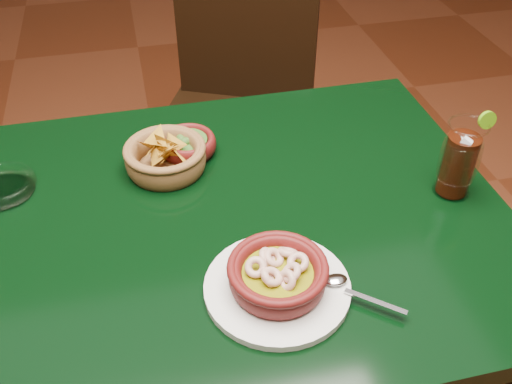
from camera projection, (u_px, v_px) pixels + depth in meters
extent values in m
cube|color=black|center=(178.00, 231.00, 1.03)|extent=(1.20, 0.80, 0.04)
cylinder|color=black|center=(364.00, 216.00, 1.61)|extent=(0.06, 0.06, 0.71)
cube|color=black|center=(232.00, 135.00, 1.70)|extent=(0.60, 0.60, 0.04)
cylinder|color=black|center=(159.00, 228.00, 1.74)|extent=(0.04, 0.04, 0.48)
cylinder|color=black|center=(283.00, 246.00, 1.68)|extent=(0.04, 0.04, 0.48)
cylinder|color=black|center=(194.00, 155.00, 2.03)|extent=(0.04, 0.04, 0.48)
cylinder|color=black|center=(301.00, 168.00, 1.97)|extent=(0.04, 0.04, 0.48)
cube|color=black|center=(246.00, 25.00, 1.69)|extent=(0.40, 0.21, 0.47)
cylinder|color=silver|center=(277.00, 287.00, 0.89)|extent=(0.23, 0.23, 0.01)
cylinder|color=#4C0E0E|center=(277.00, 283.00, 0.88)|extent=(0.14, 0.14, 0.01)
torus|color=#4C0E0E|center=(278.00, 276.00, 0.87)|extent=(0.17, 0.17, 0.04)
torus|color=#4C0E0E|center=(278.00, 267.00, 0.86)|extent=(0.16, 0.16, 0.01)
cylinder|color=#6B6A08|center=(278.00, 273.00, 0.87)|extent=(0.12, 0.12, 0.01)
torus|color=#D7AC97|center=(298.00, 262.00, 0.87)|extent=(0.05, 0.05, 0.03)
torus|color=#D7AC97|center=(288.00, 252.00, 0.89)|extent=(0.05, 0.05, 0.03)
torus|color=#D7AC97|center=(274.00, 258.00, 0.88)|extent=(0.04, 0.04, 0.03)
torus|color=#D7AC97|center=(268.00, 257.00, 0.88)|extent=(0.04, 0.05, 0.04)
torus|color=#D7AC97|center=(256.00, 267.00, 0.86)|extent=(0.05, 0.05, 0.04)
torus|color=#D7AC97|center=(268.00, 278.00, 0.85)|extent=(0.03, 0.04, 0.04)
torus|color=#D7AC97|center=(272.00, 277.00, 0.85)|extent=(0.04, 0.04, 0.03)
torus|color=#D7AC97|center=(287.00, 280.00, 0.85)|extent=(0.04, 0.04, 0.04)
torus|color=#D7AC97|center=(291.00, 273.00, 0.85)|extent=(0.04, 0.05, 0.04)
cube|color=silver|center=(375.00, 302.00, 0.85)|extent=(0.08, 0.07, 0.00)
ellipsoid|color=silver|center=(336.00, 280.00, 0.88)|extent=(0.04, 0.03, 0.01)
cylinder|color=brown|center=(167.00, 167.00, 1.13)|extent=(0.14, 0.14, 0.01)
torus|color=brown|center=(166.00, 158.00, 1.12)|extent=(0.19, 0.19, 0.06)
torus|color=brown|center=(164.00, 149.00, 1.10)|extent=(0.16, 0.16, 0.01)
cone|color=#B77F1E|center=(171.00, 146.00, 1.14)|extent=(0.07, 0.07, 0.05)
cone|color=#B77F1E|center=(172.00, 148.00, 1.13)|extent=(0.03, 0.08, 0.08)
cone|color=#B77F1E|center=(158.00, 153.00, 1.10)|extent=(0.07, 0.05, 0.07)
cone|color=#B77F1E|center=(173.00, 145.00, 1.12)|extent=(0.07, 0.05, 0.06)
cone|color=#B77F1E|center=(150.00, 150.00, 1.10)|extent=(0.05, 0.07, 0.07)
cone|color=#B77F1E|center=(164.00, 143.00, 1.10)|extent=(0.08, 0.03, 0.08)
cone|color=#B77F1E|center=(149.00, 146.00, 1.10)|extent=(0.05, 0.07, 0.07)
cone|color=#B77F1E|center=(165.00, 150.00, 1.10)|extent=(0.07, 0.04, 0.07)
cone|color=#B77F1E|center=(164.00, 147.00, 1.11)|extent=(0.05, 0.08, 0.06)
cone|color=#B77F1E|center=(167.00, 157.00, 1.12)|extent=(0.06, 0.06, 0.06)
cone|color=#B77F1E|center=(168.00, 150.00, 1.09)|extent=(0.06, 0.08, 0.06)
cone|color=#B77F1E|center=(157.00, 138.00, 1.09)|extent=(0.07, 0.07, 0.04)
cone|color=#B77F1E|center=(162.00, 145.00, 1.10)|extent=(0.04, 0.07, 0.07)
cone|color=#B77F1E|center=(162.00, 144.00, 1.11)|extent=(0.07, 0.08, 0.04)
cone|color=#B77F1E|center=(163.00, 151.00, 1.11)|extent=(0.06, 0.06, 0.06)
cone|color=#B77F1E|center=(159.00, 148.00, 1.13)|extent=(0.06, 0.08, 0.06)
cone|color=#B77F1E|center=(182.00, 155.00, 1.12)|extent=(0.05, 0.07, 0.06)
cone|color=#B77F1E|center=(167.00, 151.00, 1.06)|extent=(0.06, 0.06, 0.06)
cylinder|color=#4C0E0E|center=(188.00, 152.00, 1.17)|extent=(0.10, 0.10, 0.01)
torus|color=#4C0E0E|center=(188.00, 144.00, 1.16)|extent=(0.14, 0.14, 0.04)
cylinder|color=#234A14|center=(187.00, 141.00, 1.16)|extent=(0.08, 0.08, 0.01)
sphere|color=#234A14|center=(186.00, 137.00, 1.16)|extent=(0.02, 0.02, 0.02)
sphere|color=#234A14|center=(181.00, 139.00, 1.15)|extent=(0.02, 0.02, 0.02)
sphere|color=#234A14|center=(185.00, 142.00, 1.14)|extent=(0.02, 0.02, 0.02)
sphere|color=#234A14|center=(181.00, 140.00, 1.15)|extent=(0.02, 0.02, 0.02)
sphere|color=#234A14|center=(189.00, 141.00, 1.14)|extent=(0.02, 0.02, 0.02)
cylinder|color=white|center=(451.00, 190.00, 1.08)|extent=(0.07, 0.07, 0.01)
torus|color=white|center=(459.00, 159.00, 1.03)|extent=(0.15, 0.15, 0.08)
cylinder|color=black|center=(458.00, 165.00, 1.04)|extent=(0.06, 0.06, 0.12)
cube|color=silver|center=(466.00, 143.00, 0.99)|extent=(0.03, 0.03, 0.03)
cube|color=silver|center=(460.00, 147.00, 1.01)|extent=(0.02, 0.02, 0.02)
cube|color=silver|center=(463.00, 143.00, 1.00)|extent=(0.03, 0.02, 0.02)
cube|color=silver|center=(464.00, 146.00, 1.02)|extent=(0.03, 0.03, 0.02)
cube|color=silver|center=(459.00, 143.00, 1.01)|extent=(0.02, 0.02, 0.02)
torus|color=white|center=(469.00, 125.00, 0.98)|extent=(0.07, 0.07, 0.00)
cylinder|color=#538E0C|center=(487.00, 120.00, 0.99)|extent=(0.03, 0.01, 0.03)
cylinder|color=white|center=(3.00, 191.00, 1.07)|extent=(0.12, 0.12, 0.01)
torus|color=white|center=(1.00, 185.00, 1.06)|extent=(0.14, 0.14, 0.03)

